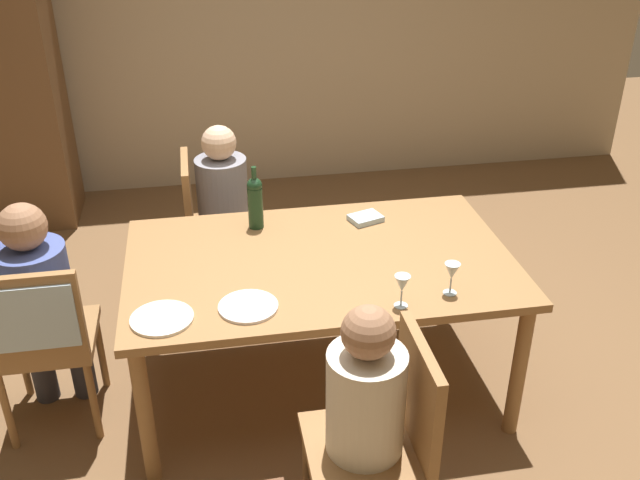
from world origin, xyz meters
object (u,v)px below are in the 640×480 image
at_px(chair_left_end, 37,330).
at_px(dining_table, 320,272).
at_px(chair_far_left, 209,220).
at_px(person_woman_host, 40,299).
at_px(chair_near, 387,432).
at_px(wine_glass_centre, 402,285).
at_px(person_man_bearded, 227,202).
at_px(wine_bottle_tall_green, 255,201).
at_px(wine_glass_near_left, 452,272).
at_px(dinner_plate_host, 162,319).
at_px(person_man_guest, 358,414).
at_px(dinner_plate_guest_left, 248,307).

bearing_deg(chair_left_end, dining_table, 5.49).
bearing_deg(dining_table, chair_left_end, -174.51).
relative_size(chair_far_left, person_woman_host, 0.80).
height_order(chair_far_left, person_woman_host, person_woman_host).
distance_m(chair_far_left, chair_near, 1.97).
bearing_deg(dining_table, wine_glass_centre, -59.63).
bearing_deg(person_woman_host, dining_table, -1.15).
height_order(person_man_bearded, wine_bottle_tall_green, person_man_bearded).
bearing_deg(wine_glass_centre, wine_glass_near_left, 13.85).
relative_size(person_man_bearded, wine_glass_centre, 7.47).
bearing_deg(chair_near, wine_bottle_tall_green, 14.90).
bearing_deg(wine_bottle_tall_green, dinner_plate_host, -121.45).
bearing_deg(wine_bottle_tall_green, chair_left_end, -153.91).
distance_m(person_man_bearded, wine_glass_centre, 1.55).
bearing_deg(chair_left_end, chair_far_left, 53.34).
bearing_deg(dinner_plate_host, wine_bottle_tall_green, 58.55).
bearing_deg(wine_glass_near_left, person_man_guest, -134.17).
bearing_deg(chair_near, chair_left_end, 59.29).
distance_m(chair_far_left, person_woman_host, 1.22).
xyz_separation_m(person_woman_host, wine_bottle_tall_green, (1.02, 0.35, 0.24)).
xyz_separation_m(chair_far_left, dinner_plate_host, (-0.23, -1.32, 0.23)).
bearing_deg(dinner_plate_host, dinner_plate_guest_left, 4.02).
xyz_separation_m(chair_near, wine_glass_centre, (0.18, 0.49, 0.33)).
xyz_separation_m(person_man_bearded, wine_glass_near_left, (0.89, -1.34, 0.22)).
height_order(dinner_plate_host, dinner_plate_guest_left, same).
bearing_deg(person_man_guest, wine_glass_centre, -30.97).
xyz_separation_m(person_man_guest, wine_glass_centre, (0.29, 0.49, 0.22)).
distance_m(wine_bottle_tall_green, dinner_plate_guest_left, 0.75).
bearing_deg(wine_bottle_tall_green, dinner_plate_guest_left, -98.32).
distance_m(person_man_bearded, dinner_plate_guest_left, 1.30).
bearing_deg(chair_left_end, dinner_plate_host, -24.65).
bearing_deg(chair_left_end, wine_bottle_tall_green, 26.09).
bearing_deg(dinner_plate_guest_left, chair_near, -51.92).
height_order(person_woman_host, dinner_plate_guest_left, person_woman_host).
bearing_deg(person_man_guest, wine_bottle_tall_green, 10.24).
relative_size(person_man_bearded, dinner_plate_host, 4.28).
relative_size(person_woman_host, dinner_plate_guest_left, 4.54).
xyz_separation_m(dining_table, chair_left_end, (-1.29, -0.12, -0.09)).
relative_size(chair_near, wine_glass_centre, 6.17).
distance_m(person_man_guest, wine_glass_centre, 0.61).
height_order(chair_near, dinner_plate_guest_left, chair_near).
distance_m(chair_near, dinner_plate_host, 1.02).
bearing_deg(person_woman_host, wine_glass_centre, -17.17).
height_order(chair_near, person_man_bearded, person_man_bearded).
height_order(person_woman_host, dinner_plate_host, person_woman_host).
bearing_deg(dinner_plate_guest_left, wine_glass_near_left, -2.61).
bearing_deg(chair_left_end, person_woman_host, 90.00).
bearing_deg(dinner_plate_host, wine_glass_centre, -4.22).
height_order(person_woman_host, wine_glass_centre, person_woman_host).
relative_size(person_man_bearded, wine_bottle_tall_green, 3.36).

